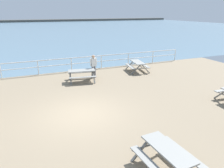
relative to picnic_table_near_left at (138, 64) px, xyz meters
The scene contains 8 objects.
ground_plane 8.37m from the picnic_table_near_left, 137.48° to the right, with size 30.00×24.00×0.20m, color gray.
sea_band 47.52m from the picnic_table_near_left, 97.43° to the left, with size 142.00×90.00×0.01m, color slate.
distant_shoreline 90.33m from the picnic_table_near_left, 93.90° to the left, with size 142.00×6.00×1.80m, color #4C4C47.
seaward_railing 6.50m from the picnic_table_near_left, 161.01° to the left, with size 23.07×0.07×1.08m.
picnic_table_near_left is the anchor object (origin of this frame).
picnic_table_near_right 11.32m from the picnic_table_near_left, 114.63° to the right, with size 1.63×1.88×0.80m.
picnic_table_mid_centre 4.85m from the picnic_table_near_left, behind, with size 2.02×1.79×0.80m.
visitor 3.81m from the picnic_table_near_left, behind, with size 0.52×0.28×1.66m.
Camera 1 is at (-2.16, -8.96, 4.62)m, focal length 34.30 mm.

